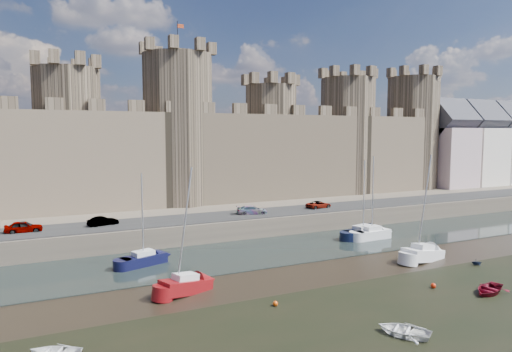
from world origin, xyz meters
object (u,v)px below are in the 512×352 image
at_px(car_2, 252,210).
at_px(sailboat_2, 372,233).
at_px(sailboat_3, 363,232).
at_px(sailboat_5, 423,253).
at_px(car_0, 24,227).
at_px(sailboat_4, 186,284).
at_px(car_3, 319,205).
at_px(sailboat_1, 143,258).
at_px(car_1, 103,221).

distance_m(car_2, sailboat_2, 15.96).
relative_size(sailboat_3, sailboat_5, 0.88).
bearing_deg(sailboat_2, car_0, 162.63).
bearing_deg(sailboat_5, sailboat_2, 70.27).
bearing_deg(sailboat_5, car_0, 139.87).
xyz_separation_m(car_2, sailboat_5, (10.71, -20.10, -2.31)).
bearing_deg(sailboat_4, sailboat_3, 0.31).
bearing_deg(car_3, sailboat_3, 176.10).
height_order(car_3, sailboat_2, sailboat_2).
relative_size(car_0, car_2, 0.93).
bearing_deg(car_3, sailboat_4, 118.45).
bearing_deg(sailboat_2, car_3, 93.91).
distance_m(sailboat_1, sailboat_5, 29.29).
distance_m(car_1, sailboat_3, 32.41).
bearing_deg(car_0, sailboat_5, -116.54).
distance_m(sailboat_2, sailboat_4, 28.43).
relative_size(car_0, car_3, 0.99).
bearing_deg(car_0, sailboat_1, -130.02).
bearing_deg(sailboat_1, car_0, 119.23).
xyz_separation_m(car_2, sailboat_2, (12.09, -10.17, -2.27)).
distance_m(car_0, car_2, 27.62).
distance_m(car_0, sailboat_5, 43.59).
xyz_separation_m(car_3, sailboat_2, (1.14, -10.52, -2.21)).
bearing_deg(car_1, sailboat_4, 178.36).
xyz_separation_m(sailboat_1, sailboat_4, (1.59, -9.59, 0.02)).
xyz_separation_m(sailboat_2, sailboat_5, (-1.38, -9.93, -0.04)).
height_order(car_0, car_1, car_0).
height_order(sailboat_4, sailboat_5, sailboat_5).
relative_size(car_2, sailboat_4, 0.39).
distance_m(car_0, sailboat_1, 15.05).
distance_m(sailboat_1, sailboat_3, 28.20).
xyz_separation_m(car_2, car_3, (10.94, 0.35, -0.06)).
height_order(car_2, sailboat_1, sailboat_1).
bearing_deg(car_0, sailboat_4, -145.22).
xyz_separation_m(car_1, car_2, (19.22, -0.56, 0.03)).
height_order(car_0, sailboat_4, sailboat_4).
bearing_deg(sailboat_3, sailboat_2, -81.97).
xyz_separation_m(sailboat_3, sailboat_5, (-0.95, -11.11, 0.02)).
bearing_deg(sailboat_3, car_1, 150.74).
bearing_deg(sailboat_4, sailboat_2, -2.21).
bearing_deg(sailboat_5, car_3, 77.51).
height_order(car_2, sailboat_2, sailboat_2).
distance_m(car_3, sailboat_2, 10.81).
relative_size(car_1, sailboat_4, 0.33).
distance_m(car_1, car_3, 30.17).
distance_m(car_0, sailboat_3, 40.48).
relative_size(sailboat_4, sailboat_5, 0.95).
bearing_deg(sailboat_2, car_1, 158.79).
xyz_separation_m(car_1, car_3, (30.17, -0.21, -0.03)).
distance_m(car_1, sailboat_5, 36.44).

